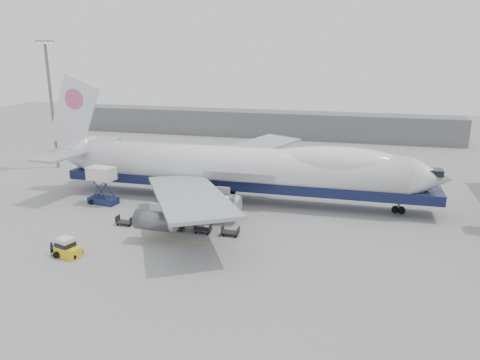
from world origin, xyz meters
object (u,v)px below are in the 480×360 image
(catering_truck, at_px, (102,183))
(ground_worker, at_px, (52,249))
(airliner, at_px, (242,167))
(baggage_tug, at_px, (67,248))

(catering_truck, distance_m, ground_worker, 19.67)
(airliner, bearing_deg, baggage_tug, -120.13)
(catering_truck, bearing_deg, ground_worker, -69.92)
(catering_truck, xyz_separation_m, ground_worker, (4.24, -19.03, -2.59))
(ground_worker, bearing_deg, catering_truck, 38.83)
(catering_truck, relative_size, ground_worker, 3.58)
(airliner, xyz_separation_m, baggage_tug, (-14.92, -25.72, -4.61))
(airliner, xyz_separation_m, catering_truck, (-21.03, -6.93, -2.20))
(airliner, bearing_deg, ground_worker, -122.90)
(baggage_tug, bearing_deg, ground_worker, -156.49)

